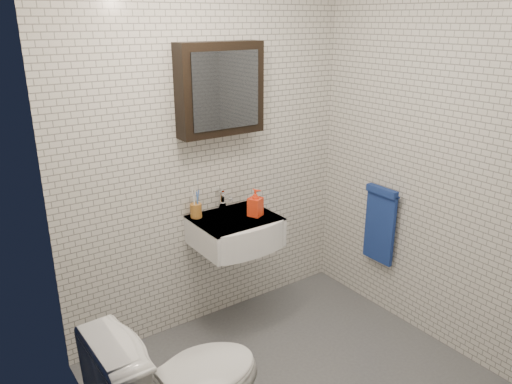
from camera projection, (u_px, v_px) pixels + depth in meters
room_shell at (306, 156)px, 2.58m from camera, size 2.22×2.02×2.51m
washbasin at (238, 232)px, 3.41m from camera, size 0.55×0.50×0.20m
faucet at (223, 202)px, 3.51m from camera, size 0.06×0.20×0.15m
mirror_cabinet at (220, 89)px, 3.24m from camera, size 0.60×0.15×0.60m
towel_rail at (380, 222)px, 3.66m from camera, size 0.09×0.30×0.58m
toothbrush_cup at (196, 210)px, 3.39m from camera, size 0.10×0.10×0.21m
soap_bottle at (255, 203)px, 3.41m from camera, size 0.12×0.12×0.19m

